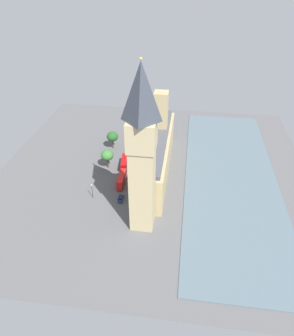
{
  "coord_description": "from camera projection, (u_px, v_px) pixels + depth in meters",
  "views": [
    {
      "loc": [
        -13.52,
        115.95,
        81.54
      ],
      "look_at": [
        1.0,
        12.01,
        9.59
      ],
      "focal_mm": 33.07,
      "sensor_mm": 36.0,
      "label": 1
    }
  ],
  "objects": [
    {
      "name": "car_blue_far_end",
      "position": [
        121.0,
        198.0,
        124.89
      ],
      "size": [
        2.0,
        4.56,
        1.74
      ],
      "rotation": [
        0.0,
        0.0,
        3.17
      ],
      "color": "navy",
      "rests_on": "ground"
    },
    {
      "name": "plane_tree_kerbside",
      "position": [
        112.0,
        137.0,
        155.37
      ],
      "size": [
        5.74,
        5.74,
        9.22
      ],
      "color": "brown",
      "rests_on": "ground"
    },
    {
      "name": "car_yellow_cab_trailing",
      "position": [
        131.0,
        143.0,
        162.04
      ],
      "size": [
        2.04,
        4.7,
        1.74
      ],
      "rotation": [
        0.0,
        0.0,
        3.19
      ],
      "color": "gold",
      "rests_on": "ground"
    },
    {
      "name": "pedestrian_corner",
      "position": [
        147.0,
        143.0,
        161.91
      ],
      "size": [
        0.56,
        0.46,
        1.49
      ],
      "rotation": [
        0.0,
        0.0,
        4.82
      ],
      "color": "maroon",
      "rests_on": "ground"
    },
    {
      "name": "car_silver_by_river_gate",
      "position": [
        127.0,
        156.0,
        151.59
      ],
      "size": [
        1.9,
        4.07,
        1.74
      ],
      "rotation": [
        0.0,
        0.0,
        0.01
      ],
      "color": "#B7B7BC",
      "rests_on": "ground"
    },
    {
      "name": "plane_tree_leading",
      "position": [
        107.0,
        155.0,
        140.97
      ],
      "size": [
        5.71,
        5.71,
        9.07
      ],
      "color": "brown",
      "rests_on": "ground"
    },
    {
      "name": "car_dark_green_midblock",
      "position": [
        136.0,
        148.0,
        157.42
      ],
      "size": [
        1.83,
        4.66,
        1.74
      ],
      "rotation": [
        0.0,
        0.0,
        0.01
      ],
      "color": "#19472D",
      "rests_on": "ground"
    },
    {
      "name": "parliament_building",
      "position": [
        158.0,
        152.0,
        137.71
      ],
      "size": [
        10.64,
        59.79,
        33.78
      ],
      "color": "tan",
      "rests_on": "ground"
    },
    {
      "name": "pedestrian_under_trees",
      "position": [
        149.0,
        145.0,
        160.34
      ],
      "size": [
        0.64,
        0.7,
        1.67
      ],
      "rotation": [
        0.0,
        0.0,
        5.74
      ],
      "color": "maroon",
      "rests_on": "ground"
    },
    {
      "name": "river_thames",
      "position": [
        230.0,
        177.0,
        138.29
      ],
      "size": [
        39.93,
        125.95,
        0.25
      ],
      "primitive_type": "cube",
      "color": "slate",
      "rests_on": "ground"
    },
    {
      "name": "clock_tower",
      "position": [
        142.0,
        152.0,
        96.76
      ],
      "size": [
        9.16,
        9.16,
        59.91
      ],
      "color": "tan",
      "rests_on": "ground"
    },
    {
      "name": "double_decker_bus_opposite_hall",
      "position": [
        121.0,
        179.0,
        132.47
      ],
      "size": [
        2.82,
        10.55,
        4.75
      ],
      "rotation": [
        0.0,
        0.0,
        0.02
      ],
      "color": "red",
      "rests_on": "ground"
    },
    {
      "name": "ground_plane",
      "position": [
        153.0,
        171.0,
        142.36
      ],
      "size": [
        139.95,
        139.95,
        0.0
      ],
      "primitive_type": "plane",
      "color": "#565659"
    },
    {
      "name": "double_decker_bus_near_tower",
      "position": [
        124.0,
        163.0,
        143.0
      ],
      "size": [
        3.66,
        10.71,
        4.75
      ],
      "rotation": [
        0.0,
        0.0,
        0.11
      ],
      "color": "#B20C0F",
      "rests_on": "ground"
    },
    {
      "name": "street_lamp_slot_10",
      "position": [
        92.0,
        189.0,
        123.98
      ],
      "size": [
        0.56,
        0.56,
        6.64
      ],
      "color": "black",
      "rests_on": "ground"
    }
  ]
}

